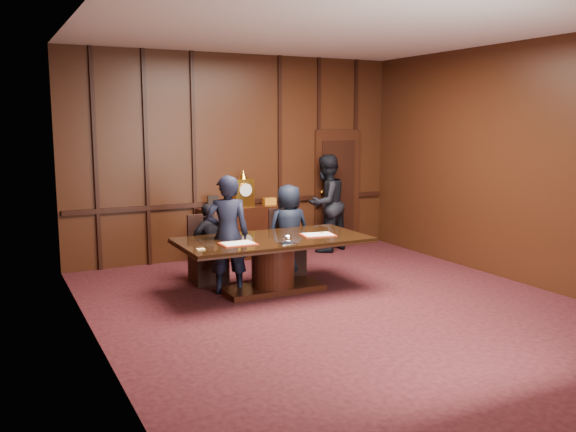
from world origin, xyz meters
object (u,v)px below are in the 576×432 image
object	(u,v)px
witness_left	(228,235)
conference_table	(273,256)
witness_right	(326,203)
sideboard	(244,230)
signatory_left	(209,244)
signatory_right	(289,229)

from	to	relation	value
witness_left	conference_table	bearing A→B (deg)	176.55
witness_right	witness_left	bearing A→B (deg)	11.56
sideboard	witness_right	bearing A→B (deg)	-5.89
signatory_left	witness_right	world-z (taller)	witness_right
conference_table	signatory_right	world-z (taller)	signatory_right
sideboard	signatory_left	bearing A→B (deg)	-129.28
signatory_left	signatory_right	xyz separation A→B (m)	(1.30, 0.00, 0.11)
signatory_right	witness_right	bearing A→B (deg)	-135.33
signatory_right	witness_right	distance (m)	1.83
signatory_right	witness_right	xyz separation A→B (m)	(1.36, 1.20, 0.18)
sideboard	conference_table	world-z (taller)	sideboard
conference_table	witness_right	bearing A→B (deg)	44.81
witness_left	witness_right	xyz separation A→B (m)	(2.59, 1.78, 0.06)
sideboard	conference_table	xyz separation A→B (m)	(-0.46, -2.16, 0.02)
signatory_right	witness_right	size ratio (longest dim) A/B	0.79
witness_right	sideboard	bearing A→B (deg)	-28.73
signatory_left	witness_right	size ratio (longest dim) A/B	0.67
sideboard	witness_left	size ratio (longest dim) A/B	0.98
conference_table	witness_left	xyz separation A→B (m)	(-0.58, 0.22, 0.31)
sideboard	witness_left	distance (m)	2.23
conference_table	signatory_left	world-z (taller)	signatory_left
conference_table	signatory_right	size ratio (longest dim) A/B	1.87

